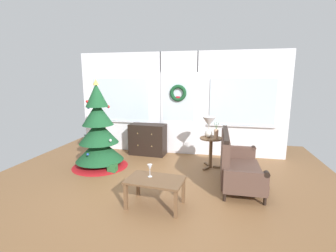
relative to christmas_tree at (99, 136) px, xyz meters
The scene contains 11 objects.
ground_plane 1.81m from the christmas_tree, 26.00° to the right, with size 6.76×6.76×0.00m, color brown.
back_wall_with_door 2.11m from the christmas_tree, 41.57° to the left, with size 5.20×0.19×2.55m.
christmas_tree is the anchor object (origin of this frame).
dresser_cabinet 1.34m from the christmas_tree, 53.45° to the left, with size 0.93×0.49×0.78m.
settee_sofa 2.87m from the christmas_tree, ahead, with size 0.72×1.51×0.96m.
side_table 2.42m from the christmas_tree, 10.08° to the left, with size 0.50×0.48×0.66m.
table_lamp 2.37m from the christmas_tree, 11.29° to the left, with size 0.28×0.28×0.44m.
flower_vase 2.50m from the christmas_tree, ahead, with size 0.11×0.10×0.35m.
coffee_table 2.15m from the christmas_tree, 40.50° to the right, with size 0.88×0.59×0.43m.
wine_glass 2.01m from the christmas_tree, 40.81° to the right, with size 0.08×0.08×0.20m.
gift_box 0.75m from the christmas_tree, 31.74° to the right, with size 0.17×0.16×0.17m, color #266633.
Camera 1 is at (0.99, -3.89, 1.88)m, focal length 25.77 mm.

